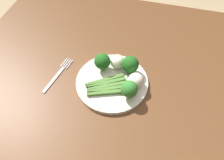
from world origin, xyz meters
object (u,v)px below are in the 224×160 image
asparagus_bundle (107,86)px  broccoli_near_center (129,89)px  cauliflower_near_fork (136,81)px  broccoli_outer_edge (130,64)px  broccoli_back (102,62)px  dining_table (119,90)px  cauliflower_back_right (117,62)px  plate (112,82)px  fork (58,74)px

asparagus_bundle → broccoli_near_center: broccoli_near_center is taller
broccoli_near_center → cauliflower_near_fork: broccoli_near_center is taller
asparagus_bundle → broccoli_outer_edge: 0.11m
asparagus_bundle → broccoli_back: bearing=89.4°
dining_table → asparagus_bundle: bearing=-107.4°
dining_table → cauliflower_back_right: cauliflower_back_right is taller
dining_table → asparagus_bundle: size_ratio=7.94×
dining_table → broccoli_back: broccoli_back is taller
dining_table → broccoli_near_center: (0.05, -0.10, 0.16)m
plate → cauliflower_near_fork: bearing=1.2°
broccoli_near_center → broccoli_back: bearing=142.0°
broccoli_outer_edge → cauliflower_near_fork: bearing=-61.5°
broccoli_back → fork: (-0.15, -0.05, -0.05)m
cauliflower_back_right → fork: (-0.20, -0.08, -0.04)m
plate → broccoli_outer_edge: (0.05, 0.06, 0.05)m
dining_table → broccoli_near_center: bearing=-62.2°
dining_table → broccoli_outer_edge: (0.03, 0.00, 0.16)m
broccoli_outer_edge → broccoli_back: broccoli_outer_edge is taller
cauliflower_near_fork → broccoli_back: bearing=161.8°
broccoli_near_center → broccoli_outer_edge: (-0.02, 0.10, 0.00)m
broccoli_outer_edge → broccoli_back: 0.10m
broccoli_near_center → broccoli_outer_edge: 0.10m
plate → broccoli_outer_edge: bearing=48.6°
plate → fork: size_ratio=1.48×
broccoli_outer_edge → broccoli_back: bearing=-171.8°
cauliflower_near_fork → broccoli_near_center: bearing=-105.3°
broccoli_outer_edge → cauliflower_near_fork: 0.06m
cauliflower_near_fork → cauliflower_back_right: bearing=139.5°
broccoli_back → cauliflower_near_fork: (0.12, -0.04, -0.01)m
asparagus_bundle → cauliflower_near_fork: bearing=-6.6°
asparagus_bundle → broccoli_outer_edge: (0.06, 0.09, 0.03)m
broccoli_near_center → broccoli_back: size_ratio=0.97×
cauliflower_near_fork → fork: 0.28m
cauliflower_near_fork → dining_table: bearing=141.6°
cauliflower_near_fork → broccoli_outer_edge: bearing=118.5°
broccoli_near_center → fork: broccoli_near_center is taller
broccoli_near_center → dining_table: bearing=117.8°
plate → broccoli_back: broccoli_back is taller
asparagus_bundle → broccoli_outer_edge: bearing=29.1°
broccoli_back → cauliflower_near_fork: 0.13m
asparagus_bundle → fork: (-0.18, 0.02, -0.02)m
plate → cauliflower_near_fork: 0.09m
asparagus_bundle → broccoli_near_center: size_ratio=2.24×
asparagus_bundle → broccoli_near_center: bearing=-36.8°
plate → asparagus_bundle: (-0.01, -0.03, 0.01)m
plate → fork: 0.20m
dining_table → cauliflower_near_fork: bearing=-38.4°
broccoli_back → cauliflower_near_fork: size_ratio=1.30×
broccoli_outer_edge → cauliflower_back_right: broccoli_outer_edge is taller
dining_table → fork: bearing=-163.1°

